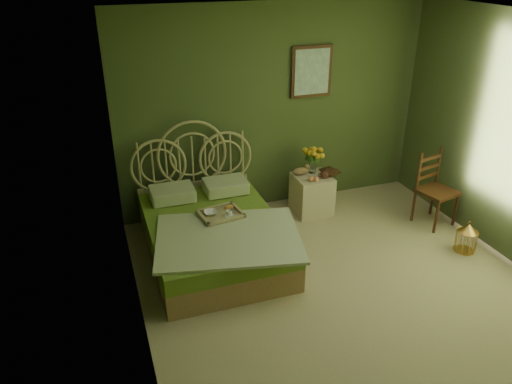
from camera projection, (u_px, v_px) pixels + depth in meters
name	position (u px, v px, depth m)	size (l,w,h in m)	color
floor	(353.00, 300.00, 4.94)	(4.50, 4.50, 0.00)	#C4AD8D
ceiling	(382.00, 26.00, 3.79)	(4.50, 4.50, 0.00)	silver
wall_back	(274.00, 110.00, 6.28)	(4.00, 4.00, 0.00)	#47582E
wall_left	(134.00, 217.00, 3.78)	(4.50, 4.50, 0.00)	#47582E
wall_art	(312.00, 72.00, 6.19)	(0.54, 0.04, 0.64)	#33210E
bed	(213.00, 232.00, 5.55)	(1.65, 2.09, 1.29)	tan
nightstand	(312.00, 187.00, 6.46)	(0.46, 0.47, 0.94)	#F0E0C3
chair	(434.00, 184.00, 6.16)	(0.49, 0.49, 0.93)	#33210E
birdcage	(466.00, 238.00, 5.67)	(0.23, 0.23, 0.35)	#C2893E
book_lower	(325.00, 173.00, 6.44)	(0.18, 0.24, 0.02)	#381E0F
book_upper	(325.00, 172.00, 6.43)	(0.17, 0.23, 0.02)	#472819
cereal_bowl	(211.00, 213.00, 5.47)	(0.15, 0.15, 0.04)	white
coffee_cup	(229.00, 213.00, 5.43)	(0.07, 0.07, 0.07)	white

